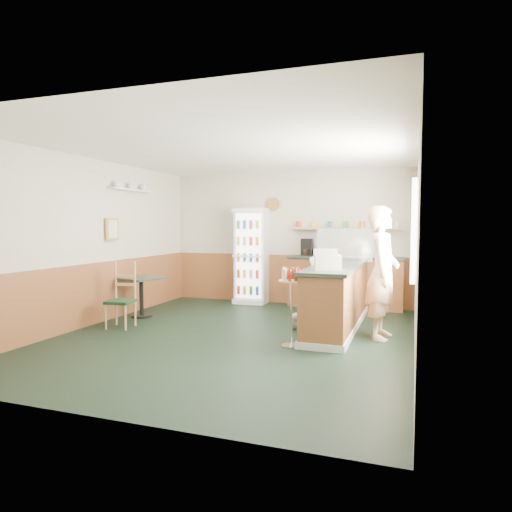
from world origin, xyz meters
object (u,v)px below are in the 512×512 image
at_px(condiment_stand, 291,295).
at_px(cafe_chair, 124,293).
at_px(cash_register, 327,262).
at_px(shopkeeper, 382,273).
at_px(display_case, 346,245).
at_px(drinks_fridge, 252,256).
at_px(cafe_table, 141,289).

xyz_separation_m(condiment_stand, cafe_chair, (-2.83, 0.28, -0.15)).
xyz_separation_m(cash_register, shopkeeper, (0.70, 0.45, -0.16)).
bearing_deg(shopkeeper, display_case, 30.86).
xyz_separation_m(drinks_fridge, shopkeeper, (2.76, -2.19, -0.03)).
relative_size(drinks_fridge, shopkeeper, 1.04).
distance_m(drinks_fridge, display_case, 2.27).
xyz_separation_m(drinks_fridge, cash_register, (2.06, -2.64, 0.13)).
bearing_deg(cash_register, cafe_chair, 166.88).
relative_size(cash_register, condiment_stand, 0.35).
xyz_separation_m(display_case, cafe_chair, (-3.24, -1.83, -0.74)).
relative_size(cafe_table, cafe_chair, 0.77).
bearing_deg(cafe_table, shopkeeper, -2.63).
distance_m(shopkeeper, cafe_chair, 4.00).
distance_m(display_case, shopkeeper, 1.49).
xyz_separation_m(cash_register, cafe_table, (-3.40, 0.64, -0.61)).
xyz_separation_m(drinks_fridge, display_case, (2.06, -0.91, 0.30)).
height_order(display_case, shopkeeper, shopkeeper).
bearing_deg(cafe_table, condiment_stand, -18.88).
bearing_deg(cafe_chair, drinks_fridge, 58.70).
bearing_deg(cafe_table, cafe_chair, -77.83).
bearing_deg(drinks_fridge, display_case, -23.89).
relative_size(display_case, cash_register, 2.59).
distance_m(display_case, cash_register, 1.74).
height_order(shopkeeper, cafe_chair, shopkeeper).
bearing_deg(cafe_chair, shopkeeper, 0.04).
bearing_deg(condiment_stand, cafe_chair, 174.39).
bearing_deg(cash_register, display_case, 75.07).
distance_m(drinks_fridge, cafe_table, 2.46).
relative_size(drinks_fridge, condiment_stand, 1.88).
distance_m(shopkeeper, condiment_stand, 1.41).
bearing_deg(condiment_stand, display_case, 78.90).
xyz_separation_m(display_case, cafe_table, (-3.40, -1.09, -0.78)).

